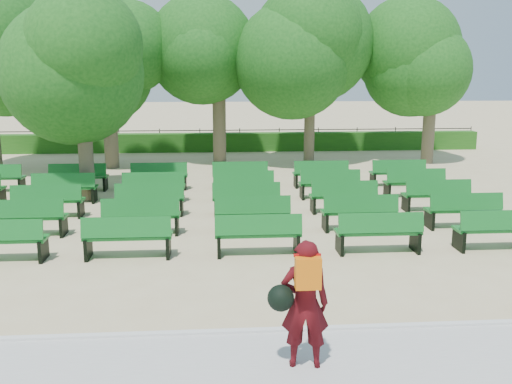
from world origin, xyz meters
TOP-DOWN VIEW (x-y plane):
  - ground at (0.00, 0.00)m, footprint 120.00×120.00m
  - paving at (0.00, -7.40)m, footprint 30.00×2.20m
  - curb at (0.00, -6.25)m, footprint 30.00×0.12m
  - hedge at (0.00, 14.00)m, footprint 26.00×0.70m
  - fence at (0.00, 14.40)m, footprint 26.00×0.10m
  - tree_line at (0.00, 10.00)m, footprint 21.80×6.80m
  - bench_array at (-0.78, 1.24)m, footprint 1.88×0.63m
  - tree_among at (-4.21, 3.33)m, footprint 4.19×4.19m
  - person at (0.82, -7.30)m, footprint 0.84×0.52m

SIDE VIEW (x-z plane):
  - ground at x=0.00m, z-range 0.00..0.00m
  - fence at x=0.00m, z-range -0.51..0.51m
  - tree_line at x=0.00m, z-range -3.52..3.52m
  - paving at x=0.00m, z-range 0.00..0.06m
  - curb at x=0.00m, z-range 0.00..0.10m
  - bench_array at x=-0.78m, z-range -0.49..0.68m
  - hedge at x=0.00m, z-range 0.00..0.90m
  - person at x=0.82m, z-range 0.09..1.84m
  - tree_among at x=-4.21m, z-range 1.01..6.83m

